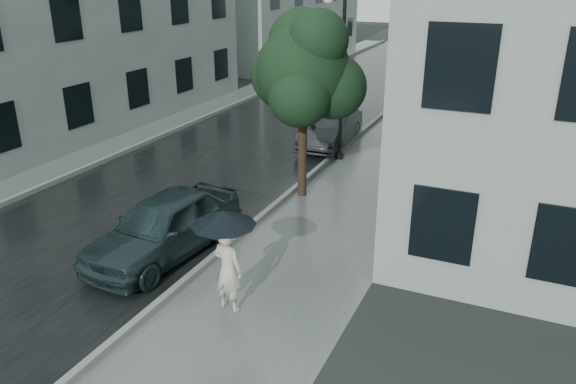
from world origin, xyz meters
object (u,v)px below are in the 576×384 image
at_px(car_far, 331,128).
at_px(pedestrian, 228,269).
at_px(lamp_post, 338,68).
at_px(car_near, 164,226).
at_px(street_tree, 305,70).

bearing_deg(car_far, pedestrian, -82.95).
xyz_separation_m(lamp_post, car_near, (-1.22, -8.26, -2.38)).
distance_m(car_near, car_far, 9.65).
bearing_deg(pedestrian, street_tree, -71.85).
height_order(lamp_post, car_far, lamp_post).
relative_size(lamp_post, car_far, 1.35).
relative_size(pedestrian, car_near, 0.40).
xyz_separation_m(pedestrian, car_far, (-1.91, 10.97, -0.19)).
bearing_deg(street_tree, car_near, -107.11).
xyz_separation_m(street_tree, lamp_post, (-0.25, 3.50, -0.51)).
distance_m(pedestrian, car_far, 11.14).
distance_m(lamp_post, car_near, 8.68).
xyz_separation_m(lamp_post, car_far, (-0.69, 1.38, -2.44)).
relative_size(lamp_post, car_near, 1.29).
distance_m(lamp_post, car_far, 2.89).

